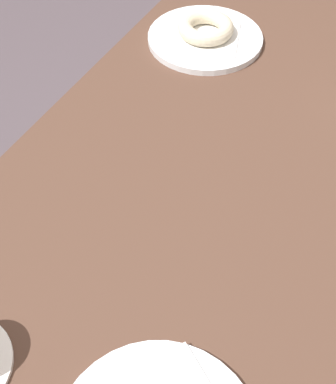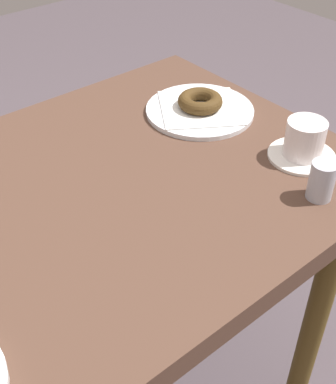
{
  "view_description": "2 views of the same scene",
  "coord_description": "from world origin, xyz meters",
  "px_view_note": "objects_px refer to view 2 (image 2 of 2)",
  "views": [
    {
      "loc": [
        0.58,
        0.16,
        1.36
      ],
      "look_at": [
        0.17,
        -0.05,
        0.81
      ],
      "focal_mm": 46.78,
      "sensor_mm": 36.0,
      "label": 1
    },
    {
      "loc": [
        -0.23,
        -0.63,
        1.33
      ],
      "look_at": [
        0.21,
        -0.1,
        0.78
      ],
      "focal_mm": 48.34,
      "sensor_mm": 36.0,
      "label": 2
    }
  ],
  "objects_px": {
    "plate_chocolate_ring": "(200,110)",
    "donut_chocolate_ring": "(200,101)",
    "sugar_jar": "(322,181)",
    "coffee_cup": "(304,142)"
  },
  "relations": [
    {
      "from": "donut_chocolate_ring",
      "to": "coffee_cup",
      "type": "bearing_deg",
      "value": -82.35
    },
    {
      "from": "coffee_cup",
      "to": "sugar_jar",
      "type": "relative_size",
      "value": 1.84
    },
    {
      "from": "coffee_cup",
      "to": "plate_chocolate_ring",
      "type": "bearing_deg",
      "value": 97.65
    },
    {
      "from": "plate_chocolate_ring",
      "to": "donut_chocolate_ring",
      "type": "xyz_separation_m",
      "value": [
        0.0,
        0.0,
        0.02
      ]
    },
    {
      "from": "donut_chocolate_ring",
      "to": "coffee_cup",
      "type": "relative_size",
      "value": 0.75
    },
    {
      "from": "plate_chocolate_ring",
      "to": "sugar_jar",
      "type": "relative_size",
      "value": 3.33
    },
    {
      "from": "coffee_cup",
      "to": "donut_chocolate_ring",
      "type": "bearing_deg",
      "value": 97.65
    },
    {
      "from": "plate_chocolate_ring",
      "to": "donut_chocolate_ring",
      "type": "height_order",
      "value": "donut_chocolate_ring"
    },
    {
      "from": "sugar_jar",
      "to": "plate_chocolate_ring",
      "type": "bearing_deg",
      "value": 83.37
    },
    {
      "from": "plate_chocolate_ring",
      "to": "sugar_jar",
      "type": "height_order",
      "value": "sugar_jar"
    }
  ]
}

